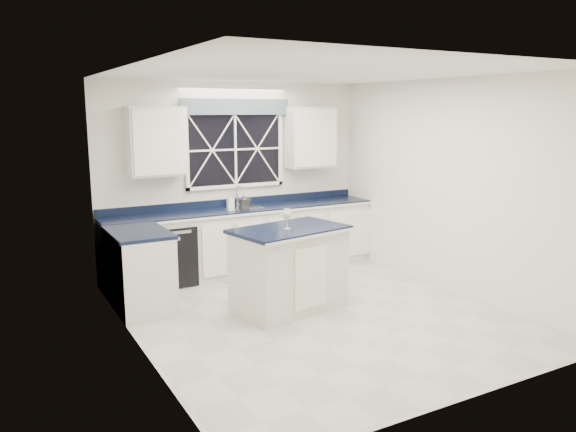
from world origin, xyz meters
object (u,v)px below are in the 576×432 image
faucet (238,195)px  kettle (244,202)px  island (289,268)px  soap_bottle (231,201)px  wine_glass (287,215)px  dishwasher (169,254)px

faucet → kettle: size_ratio=1.18×
island → soap_bottle: bearing=78.5°
soap_bottle → wine_glass: bearing=-92.4°
wine_glass → kettle: bearing=82.0°
dishwasher → island: 1.89m
island → wine_glass: (-0.05, -0.04, 0.64)m
wine_glass → soap_bottle: wine_glass is taller
faucet → wine_glass: size_ratio=1.32×
kettle → soap_bottle: bearing=142.4°
wine_glass → soap_bottle: bearing=87.6°
dishwasher → soap_bottle: size_ratio=4.15×
wine_glass → faucet: bearing=83.2°
island → wine_glass: 0.65m
faucet → kettle: 0.20m
dishwasher → kettle: bearing=0.4°
island → wine_glass: size_ratio=6.22×
faucet → wine_glass: (-0.22, -1.88, 0.03)m
island → kettle: bearing=72.9°
faucet → island: 1.94m
island → soap_bottle: (0.02, 1.76, 0.55)m
kettle → wine_glass: size_ratio=1.12×
faucet → island: (-0.17, -1.84, -0.61)m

